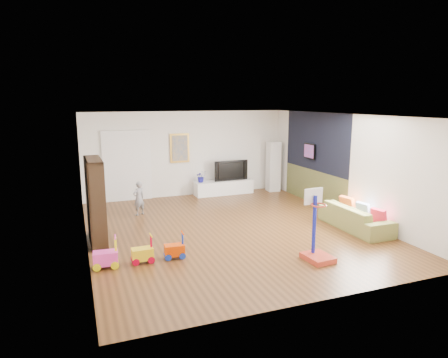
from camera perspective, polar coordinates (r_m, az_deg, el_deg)
name	(u,v)px	position (r m, az deg, el deg)	size (l,w,h in m)	color
floor	(230,229)	(9.66, 0.84, -7.14)	(6.50, 7.50, 0.00)	brown
ceiling	(230,115)	(9.17, 0.89, 9.08)	(6.50, 7.50, 0.00)	white
wall_back	(187,154)	(12.84, -5.30, 3.60)	(6.50, 0.00, 2.70)	silver
wall_front	(323,217)	(6.09, 14.00, -5.28)	(6.50, 0.00, 2.70)	white
wall_left	(83,184)	(8.69, -19.48, -0.66)	(0.00, 7.50, 2.70)	silver
wall_right	(345,166)	(10.93, 16.94, 1.82)	(0.00, 7.50, 2.70)	white
navy_accent	(316,142)	(11.98, 12.94, 5.23)	(0.01, 3.20, 1.70)	black
olive_wainscot	(313,187)	(12.19, 12.67, -1.09)	(0.01, 3.20, 1.00)	brown
doorway	(127,167)	(12.48, -13.66, 1.72)	(1.45, 0.06, 2.10)	white
painting_back	(180,148)	(12.72, -6.36, 4.41)	(0.62, 0.06, 0.92)	gold
artwork_right	(309,151)	(12.15, 12.10, 3.91)	(0.04, 0.56, 0.46)	#7F3F8C
media_console	(224,187)	(13.09, -0.04, -1.20)	(1.94, 0.49, 0.45)	white
tall_cabinet	(273,166)	(13.57, 7.05, 1.79)	(0.39, 0.39, 1.68)	silver
bookshelf	(95,201)	(8.98, -17.88, -3.03)	(0.33, 1.25, 1.83)	#312113
sofa	(355,217)	(10.09, 18.24, -5.22)	(1.96, 0.77, 0.57)	olive
basketball_hoop	(319,226)	(7.84, 13.48, -6.51)	(0.48, 0.58, 1.39)	#B63925
ride_on_yellow	(142,249)	(7.83, -11.60, -9.79)	(0.40, 0.25, 0.53)	yellow
ride_on_orange	(174,246)	(7.94, -7.11, -9.43)	(0.39, 0.24, 0.51)	#E73F00
ride_on_pink	(105,253)	(7.75, -16.60, -10.05)	(0.44, 0.27, 0.59)	#F53EB3
child	(139,198)	(10.92, -12.07, -2.71)	(0.34, 0.22, 0.92)	gray
tv	(230,170)	(13.10, 0.84, 1.30)	(1.15, 0.15, 0.66)	black
vase_plant	(201,177)	(12.78, -3.29, 0.36)	(0.33, 0.29, 0.37)	navy
pillow_left	(379,216)	(9.72, 21.23, -5.01)	(0.09, 0.36, 0.36)	red
pillow_center	(363,210)	(10.18, 19.27, -4.16)	(0.09, 0.35, 0.35)	silver
pillow_right	(347,204)	(10.55, 17.20, -3.50)	(0.11, 0.41, 0.41)	#CD5421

